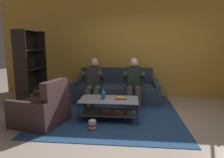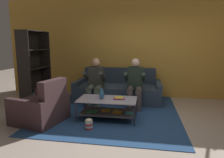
# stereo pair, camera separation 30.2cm
# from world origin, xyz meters

# --- Properties ---
(ground) EXTENTS (16.80, 16.80, 0.00)m
(ground) POSITION_xyz_m (0.00, 0.00, 0.00)
(ground) COLOR #BEAB9C
(back_partition) EXTENTS (8.40, 0.12, 2.90)m
(back_partition) POSITION_xyz_m (0.00, 2.46, 1.45)
(back_partition) COLOR gold
(back_partition) RESTS_ON ground
(couch) EXTENTS (2.32, 0.99, 0.87)m
(couch) POSITION_xyz_m (-0.63, 1.82, 0.28)
(couch) COLOR #323F50
(couch) RESTS_ON ground
(person_seated_left) EXTENTS (0.50, 0.58, 1.21)m
(person_seated_left) POSITION_xyz_m (-1.13, 1.24, 0.66)
(person_seated_left) COLOR #515A4C
(person_seated_left) RESTS_ON ground
(person_seated_right) EXTENTS (0.50, 0.58, 1.21)m
(person_seated_right) POSITION_xyz_m (-0.14, 1.24, 0.66)
(person_seated_right) COLOR #554848
(person_seated_right) RESTS_ON ground
(coffee_table) EXTENTS (1.19, 0.63, 0.44)m
(coffee_table) POSITION_xyz_m (-0.65, 0.36, 0.29)
(coffee_table) COLOR #BAB5C9
(coffee_table) RESTS_ON ground
(area_rug) EXTENTS (3.00, 3.40, 0.01)m
(area_rug) POSITION_xyz_m (-0.64, 0.97, 0.01)
(area_rug) COLOR navy
(area_rug) RESTS_ON ground
(vase) EXTENTS (0.11, 0.11, 0.22)m
(vase) POSITION_xyz_m (-0.77, 0.34, 0.54)
(vase) COLOR #2B5F87
(vase) RESTS_ON coffee_table
(book_stack) EXTENTS (0.26, 0.18, 0.04)m
(book_stack) POSITION_xyz_m (-0.41, 0.37, 0.46)
(book_stack) COLOR #962E90
(book_stack) RESTS_ON coffee_table
(bookshelf) EXTENTS (0.37, 1.00, 1.88)m
(bookshelf) POSITION_xyz_m (-2.76, 1.17, 0.72)
(bookshelf) COLOR black
(bookshelf) RESTS_ON ground
(armchair) EXTENTS (1.05, 1.05, 0.89)m
(armchair) POSITION_xyz_m (-1.93, 0.00, 0.29)
(armchair) COLOR #402A2D
(armchair) RESTS_ON ground
(popcorn_tub) EXTENTS (0.14, 0.14, 0.20)m
(popcorn_tub) POSITION_xyz_m (-0.89, -0.19, 0.10)
(popcorn_tub) COLOR red
(popcorn_tub) RESTS_ON ground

